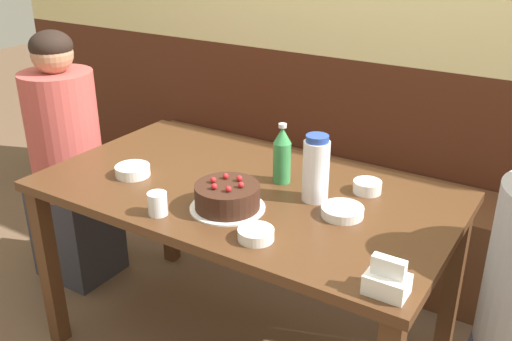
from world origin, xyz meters
TOP-DOWN VIEW (x-y plane):
  - back_wall at (0.00, 1.05)m, footprint 4.80×0.04m
  - bench_seat at (0.00, 0.83)m, footprint 2.40×0.38m
  - dining_table at (0.00, 0.00)m, footprint 1.49×0.83m
  - birthday_cake at (0.04, -0.17)m, footprint 0.25×0.25m
  - water_pitcher at (0.26, 0.05)m, footprint 0.09×0.09m
  - soju_bottle at (0.09, 0.11)m, footprint 0.07×0.07m
  - napkin_holder at (0.65, -0.34)m, footprint 0.11×0.08m
  - bowl_soup_white at (0.23, -0.29)m, footprint 0.11×0.11m
  - bowl_rice_small at (-0.41, -0.14)m, footprint 0.13×0.13m
  - bowl_side_dish at (0.39, 0.19)m, footprint 0.10×0.10m
  - bowl_sauce_shallow at (0.39, -0.01)m, footprint 0.14×0.14m
  - glass_water_tall at (-0.13, -0.32)m, footprint 0.06×0.06m
  - person_pale_blue_shirt at (-1.00, 0.04)m, footprint 0.34×0.32m

SIDE VIEW (x-z plane):
  - bench_seat at x=0.00m, z-range 0.00..0.48m
  - person_pale_blue_shirt at x=-1.00m, z-range -0.03..1.16m
  - dining_table at x=0.00m, z-range 0.28..1.02m
  - bowl_sauce_shallow at x=0.39m, z-range 0.74..0.77m
  - bowl_soup_white at x=0.23m, z-range 0.74..0.77m
  - bowl_rice_small at x=-0.41m, z-range 0.74..0.77m
  - bowl_side_dish at x=0.39m, z-range 0.74..0.78m
  - napkin_holder at x=0.65m, z-range 0.72..0.83m
  - glass_water_tall at x=-0.13m, z-range 0.74..0.81m
  - birthday_cake at x=0.04m, z-range 0.72..0.83m
  - soju_bottle at x=0.09m, z-range 0.73..0.95m
  - water_pitcher at x=0.26m, z-range 0.73..0.97m
  - back_wall at x=0.00m, z-range 0.00..2.50m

